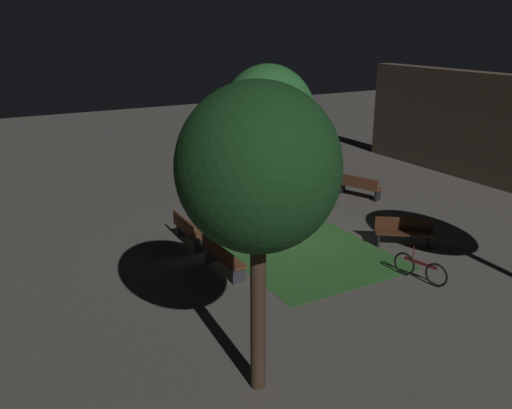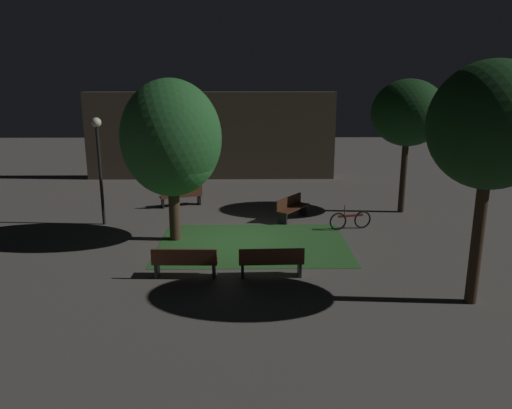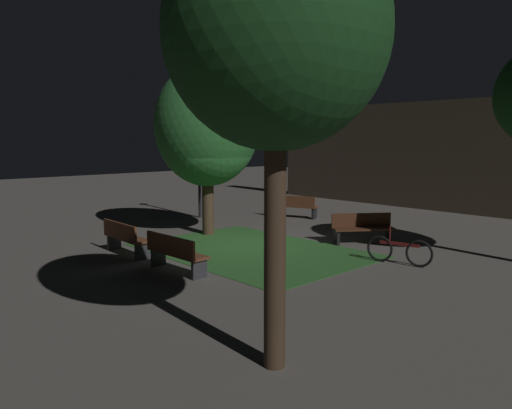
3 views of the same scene
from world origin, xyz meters
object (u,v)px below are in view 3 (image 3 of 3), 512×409
Objects in this scene: tree_left_canopy at (207,126)px; bicycle at (399,251)px; bench_path_side at (363,227)px; bench_front_right at (175,252)px; bench_corner at (294,206)px; bench_by_lamp at (125,237)px; lamp_post_plaza_east at (199,146)px; tree_back_left at (276,35)px.

tree_left_canopy is 7.07m from bicycle.
bicycle is (2.04, -1.38, -0.14)m from bench_path_side.
bench_front_right is 0.98× the size of bench_corner.
bench_by_lamp is at bearing -77.18° from tree_left_canopy.
tree_left_canopy is (-4.21, -2.49, 2.99)m from bench_path_side.
bench_by_lamp is 6.81m from lamp_post_plaza_east.
tree_back_left is 9.49m from tree_left_canopy.
lamp_post_plaza_east is at bearing 148.17° from tree_back_left.
bicycle is (6.64, -3.40, -0.14)m from bench_corner.
bench_path_side is (4.60, -2.02, 0.00)m from bench_corner.
bench_path_side is at bearing 79.77° from bench_front_right.
tree_left_canopy is (-3.15, 3.35, 2.99)m from bench_front_right.
tree_left_canopy is at bearing 102.82° from bench_by_lamp.
lamp_post_plaza_east is at bearing 139.68° from bench_front_right.
lamp_post_plaza_east is at bearing 175.33° from bicycle.
bicycle is (-1.79, 6.08, -3.98)m from tree_back_left.
bench_corner is 5.42m from tree_left_canopy.
tree_back_left is (4.88, -1.63, 3.84)m from bench_front_right.
tree_back_left is (3.83, -7.46, 3.84)m from bench_path_side.
bicycle reaches higher than bench_by_lamp.
bench_by_lamp is 7.93m from bench_corner.
bench_path_side is at bearing -23.65° from bench_corner.
tree_back_left reaches higher than bench_corner.
bench_by_lamp is 0.31× the size of tree_back_left.
bench_front_right is 5.48m from tree_left_canopy.
tree_back_left is at bearing -73.64° from bicycle.
bench_by_lamp and bench_corner have the same top height.
bicycle is (9.22, -0.75, -2.43)m from lamp_post_plaza_east.
bicycle is at bearing 10.01° from tree_left_canopy.
bench_front_right is at bearing 0.00° from bench_by_lamp.
bench_corner is at bearing 156.35° from bench_path_side.
bicycle is at bearing 39.06° from bench_by_lamp.
lamp_post_plaza_east is (-2.98, 1.86, -0.69)m from tree_left_canopy.
lamp_post_plaza_east reaches higher than bench_path_side.
bench_front_right and bench_path_side have the same top height.
bench_by_lamp is at bearing -81.59° from bench_corner.
bench_corner is 5.03m from bench_path_side.
bench_by_lamp is 1.04× the size of bench_path_side.
bench_by_lamp is at bearing -140.94° from bicycle.
bicycle is at bearing 55.21° from bench_front_right.
lamp_post_plaza_east is (-7.18, -0.63, 2.29)m from bench_path_side.
bench_by_lamp is at bearing -120.56° from bench_path_side.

